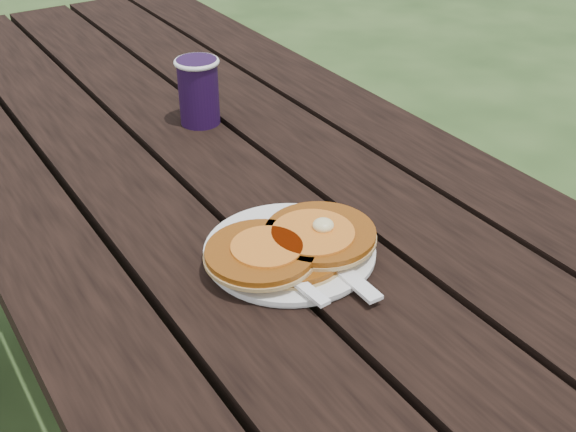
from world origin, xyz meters
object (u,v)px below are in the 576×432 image
picnic_table (212,323)px  pancake_stack (293,245)px  plate (290,252)px  coffee_cup (198,88)px

picnic_table → pancake_stack: 0.54m
plate → picnic_table: bearing=82.6°
pancake_stack → coffee_cup: size_ratio=1.95×
coffee_cup → plate: bearing=-101.6°
picnic_table → pancake_stack: size_ratio=8.10×
picnic_table → coffee_cup: 0.45m
plate → pancake_stack: (-0.00, -0.01, 0.02)m
plate → coffee_cup: (0.09, 0.42, 0.06)m
picnic_table → coffee_cup: coffee_cup is taller
picnic_table → plate: plate is taller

